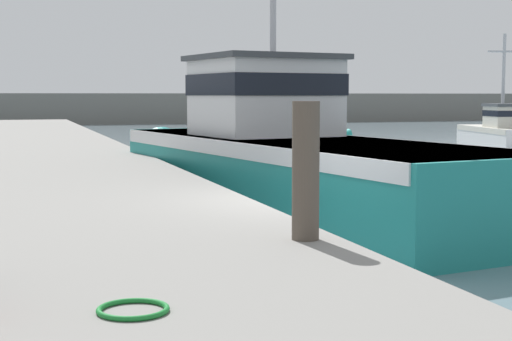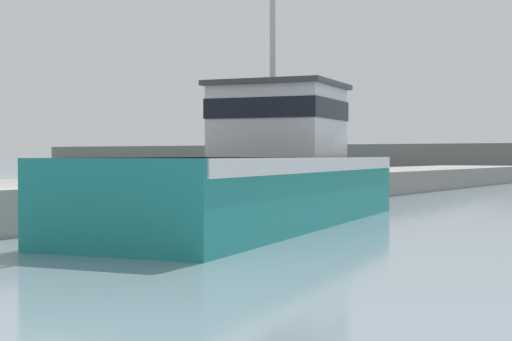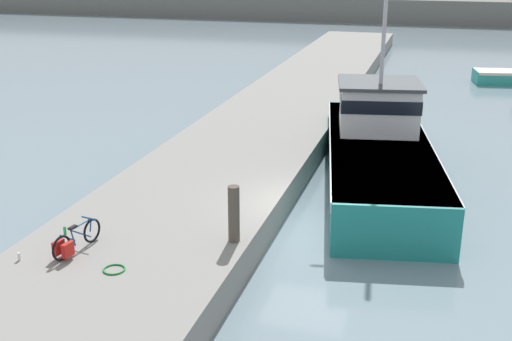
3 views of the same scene
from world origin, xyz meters
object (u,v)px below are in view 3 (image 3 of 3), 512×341
water_bottle_by_bike (19,257)px  water_bottle_on_curb (65,231)px  fishing_boat_main (378,147)px  bicycle_touring (72,242)px  mooring_post (234,214)px

water_bottle_by_bike → water_bottle_on_curb: size_ratio=0.90×
water_bottle_on_curb → fishing_boat_main: bearing=52.7°
water_bottle_by_bike → water_bottle_on_curb: water_bottle_on_curb is taller
bicycle_touring → mooring_post: mooring_post is taller
bicycle_touring → water_bottle_on_curb: bicycle_touring is taller
fishing_boat_main → water_bottle_on_curb: 11.45m
mooring_post → water_bottle_by_bike: size_ratio=7.66×
fishing_boat_main → water_bottle_by_bike: bearing=-134.0°
fishing_boat_main → water_bottle_on_curb: (-6.93, -9.11, -0.12)m
water_bottle_on_curb → mooring_post: bearing=11.1°
fishing_boat_main → water_bottle_by_bike: size_ratio=75.11×
fishing_boat_main → mooring_post: bearing=-118.0°
mooring_post → water_bottle_on_curb: (-4.25, -0.84, -0.62)m
fishing_boat_main → mooring_post: size_ratio=9.81×
bicycle_touring → water_bottle_by_bike: (-1.03, -0.66, -0.22)m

